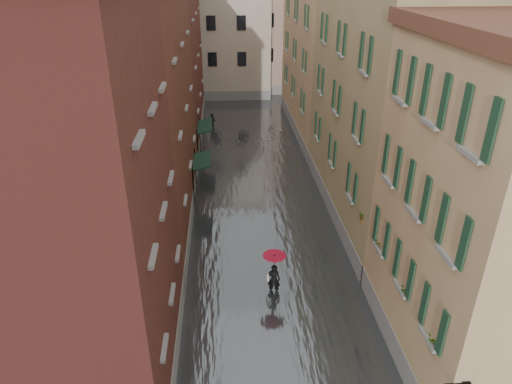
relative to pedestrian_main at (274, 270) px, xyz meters
name	(u,v)px	position (x,y,z in m)	size (l,w,h in m)	color
ground	(279,323)	(0.03, -1.89, -1.32)	(120.00, 120.00, 0.00)	#5B5B5E
floodwater	(256,184)	(0.03, 11.11, -1.22)	(10.00, 60.00, 0.20)	#464A4D
building_left_near	(61,217)	(-6.97, -3.89, 5.18)	(6.00, 8.00, 13.00)	maroon
building_left_mid	(127,116)	(-6.97, 7.11, 4.93)	(6.00, 14.00, 12.50)	#5A311C
building_left_far	(160,51)	(-6.97, 22.11, 5.68)	(6.00, 16.00, 14.00)	maroon
building_right_near	(502,221)	(7.03, -3.89, 4.43)	(6.00, 8.00, 11.50)	tan
building_right_mid	(392,105)	(7.03, 7.11, 5.18)	(6.00, 14.00, 13.00)	tan
building_right_far	(330,64)	(7.03, 22.11, 4.43)	(6.00, 16.00, 11.50)	tan
building_end_cream	(212,33)	(-2.97, 36.11, 5.18)	(12.00, 9.00, 13.00)	beige
building_end_pink	(291,34)	(6.03, 38.11, 4.68)	(10.00, 9.00, 12.00)	tan
awning_near	(201,162)	(-3.46, 9.70, 1.14)	(1.09, 2.75, 2.80)	#173424
awning_far	(204,127)	(-3.46, 16.28, 1.15)	(1.09, 3.26, 2.80)	#173424
window_planters	(395,261)	(4.15, -2.73, 2.19)	(0.59, 8.33, 0.84)	brown
pedestrian_main	(274,270)	(0.00, 0.00, 0.00)	(1.05, 1.05, 2.06)	black
pedestrian_far	(213,122)	(-2.99, 22.71, -0.58)	(0.73, 0.57, 1.50)	black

